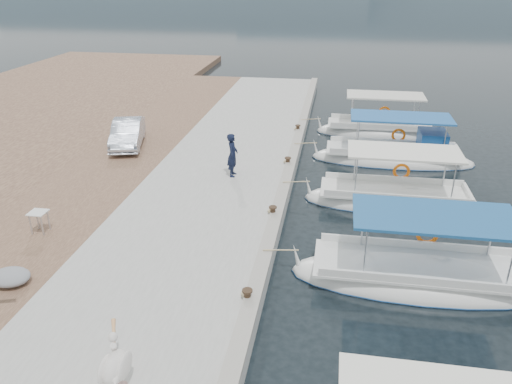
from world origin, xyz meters
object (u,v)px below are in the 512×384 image
pelican (115,365)px  fishing_caique_c (394,202)px  fishing_caique_d (395,158)px  parked_car (127,133)px  fisherman (233,155)px  fishing_caique_b (419,279)px  fishing_caique_e (379,132)px

pelican → fishing_caique_c: bearing=59.2°
fishing_caique_c → pelican: (-6.55, -10.97, 0.94)m
fishing_caique_d → parked_car: fishing_caique_d is taller
fishing_caique_c → fisherman: (-6.55, 0.70, 1.29)m
fishing_caique_b → fishing_caique_d: (0.16, 10.12, 0.06)m
fishing_caique_c → pelican: fishing_caique_c is taller
parked_car → fishing_caique_b: bearing=-50.6°
pelican → fishing_caique_e: bearing=72.0°
fishing_caique_c → pelican: size_ratio=4.97×
fishing_caique_e → parked_car: (-12.30, -5.42, 1.01)m
fisherman → parked_car: 6.51m
fishing_caique_c → fishing_caique_d: bearing=84.8°
fishing_caique_d → parked_car: bearing=-174.7°
fishing_caique_d → fishing_caique_b: bearing=-90.9°
fishing_caique_c → fishing_caique_e: 9.03m
fishing_caique_e → fisherman: size_ratio=3.75×
fishing_caique_d → parked_car: 12.89m
fishing_caique_b → pelican: fishing_caique_b is taller
fishing_caique_e → pelican: size_ratio=4.87×
fisherman → fishing_caique_e: bearing=-40.9°
fishing_caique_d → fishing_caique_e: bearing=96.7°
fishing_caique_d → pelican: fishing_caique_d is taller
fishing_caique_e → fishing_caique_b: bearing=-88.6°
pelican → parked_car: size_ratio=0.37×
fishing_caique_e → parked_car: fishing_caique_e is taller
fishing_caique_b → fishing_caique_c: size_ratio=1.08×
fishing_caique_c → parked_car: 12.92m
fishing_caique_c → parked_car: size_ratio=1.81×
fishing_caique_b → fisherman: 9.18m
fishing_caique_d → fisherman: size_ratio=4.18×
parked_car → fisherman: bearing=-41.9°
fishing_caique_b → parked_car: size_ratio=1.96×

